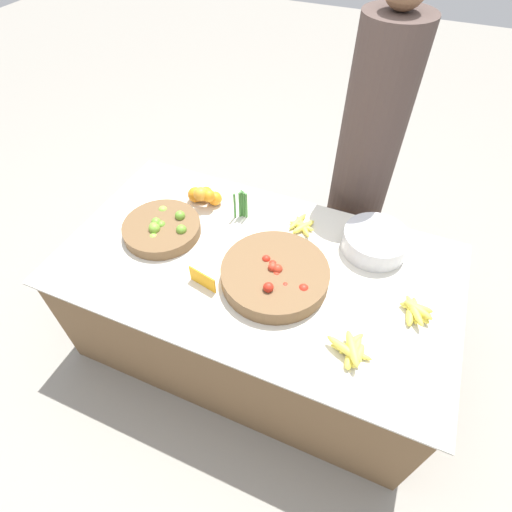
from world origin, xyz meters
TOP-DOWN VIEW (x-y plane):
  - ground_plane at (0.00, 0.00)m, footprint 12.00×12.00m
  - market_table at (0.00, 0.00)m, footprint 1.80×1.00m
  - lime_bowl at (-0.50, 0.01)m, footprint 0.37×0.37m
  - tomato_basket at (0.11, -0.06)m, footprint 0.47×0.47m
  - orange_pile at (-0.42, 0.29)m, footprint 0.18×0.15m
  - metal_bowl at (0.47, 0.30)m, footprint 0.30×0.30m
  - price_sign at (-0.16, -0.21)m, footprint 0.14×0.03m
  - veg_bundle at (-0.19, 0.27)m, footprint 0.06×0.05m
  - banana_bunch_front_left at (0.70, -0.00)m, footprint 0.14×0.16m
  - banana_bunch_middle_left at (0.51, -0.28)m, footprint 0.19×0.18m
  - banana_bunch_middle_right at (0.11, 0.31)m, footprint 0.13×0.17m
  - vendor_person at (0.30, 0.74)m, footprint 0.31×0.31m

SIDE VIEW (x-z plane):
  - ground_plane at x=0.00m, z-range 0.00..0.00m
  - market_table at x=0.00m, z-range 0.00..0.64m
  - banana_bunch_middle_right at x=0.11m, z-range 0.64..0.67m
  - banana_bunch_front_left at x=0.70m, z-range 0.64..0.69m
  - banana_bunch_middle_left at x=0.51m, z-range 0.63..0.70m
  - lime_bowl at x=-0.50m, z-range 0.63..0.72m
  - tomato_basket at x=0.11m, z-range 0.62..0.73m
  - price_sign at x=-0.16m, z-range 0.64..0.73m
  - orange_pile at x=-0.42m, z-range 0.63..0.75m
  - metal_bowl at x=0.47m, z-range 0.64..0.74m
  - veg_bundle at x=-0.19m, z-range 0.64..0.79m
  - vendor_person at x=0.30m, z-range -0.06..1.61m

